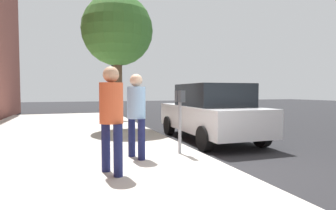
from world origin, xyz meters
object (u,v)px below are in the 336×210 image
object	(u,v)px
pedestrian_at_meter	(136,109)
traffic_signal	(115,71)
parking_meter	(180,108)
street_tree	(117,31)
pedestrian_bystander	(111,111)
parked_sedan_near	(211,112)

from	to	relation	value
pedestrian_at_meter	traffic_signal	distance (m)	8.52
parking_meter	street_tree	size ratio (longest dim) A/B	0.29
pedestrian_bystander	traffic_signal	xyz separation A→B (m)	(9.29, -1.48, 1.36)
parking_meter	pedestrian_bystander	distance (m)	1.94
pedestrian_at_meter	traffic_signal	size ratio (longest dim) A/B	0.49
pedestrian_at_meter	street_tree	world-z (taller)	street_tree
pedestrian_bystander	street_tree	bearing A→B (deg)	56.85
pedestrian_at_meter	pedestrian_bystander	world-z (taller)	pedestrian_bystander
pedestrian_bystander	street_tree	distance (m)	6.19
parking_meter	pedestrian_bystander	xyz separation A→B (m)	(-1.02, 1.65, 0.05)
parked_sedan_near	pedestrian_bystander	bearing A→B (deg)	130.57
pedestrian_at_meter	pedestrian_bystander	distance (m)	1.13
street_tree	pedestrian_bystander	bearing A→B (deg)	169.51
parking_meter	pedestrian_at_meter	world-z (taller)	pedestrian_at_meter
parking_meter	traffic_signal	size ratio (longest dim) A/B	0.39
parking_meter	street_tree	bearing A→B (deg)	7.80
parking_meter	pedestrian_at_meter	size ratio (longest dim) A/B	0.81
parking_meter	traffic_signal	distance (m)	8.40
pedestrian_bystander	street_tree	size ratio (longest dim) A/B	0.37
parked_sedan_near	traffic_signal	world-z (taller)	traffic_signal
street_tree	traffic_signal	world-z (taller)	street_tree
parking_meter	parked_sedan_near	size ratio (longest dim) A/B	0.32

